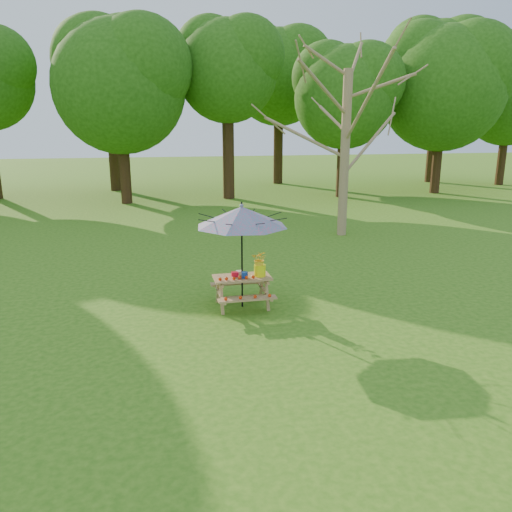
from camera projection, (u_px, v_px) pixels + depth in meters
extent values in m
plane|color=#326A14|center=(5.00, 491.00, 5.26)|extent=(120.00, 120.00, 0.00)
cylinder|color=#977152|center=(345.00, 155.00, 17.03)|extent=(0.42, 0.42, 5.57)
cube|color=#A06848|center=(242.00, 277.00, 10.50)|extent=(1.20, 0.62, 0.04)
cube|color=#A06848|center=(248.00, 299.00, 10.05)|extent=(1.20, 0.22, 0.04)
cube|color=#A06848|center=(237.00, 283.00, 11.09)|extent=(1.20, 0.22, 0.04)
cylinder|color=black|center=(242.00, 256.00, 10.38)|extent=(0.04, 0.04, 2.25)
cone|color=teal|center=(242.00, 217.00, 10.17)|extent=(2.37, 2.37, 0.41)
sphere|color=teal|center=(242.00, 206.00, 10.11)|extent=(0.08, 0.08, 0.08)
cube|color=red|center=(235.00, 274.00, 10.48)|extent=(0.14, 0.12, 0.10)
cylinder|color=#123795|center=(245.00, 275.00, 10.37)|extent=(0.13, 0.13, 0.13)
cube|color=beige|center=(239.00, 272.00, 10.67)|extent=(0.13, 0.13, 0.07)
cylinder|color=#FBFF0D|center=(260.00, 270.00, 10.50)|extent=(0.25, 0.25, 0.25)
imported|color=yellow|center=(260.00, 259.00, 10.44)|extent=(0.42, 0.40, 0.37)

